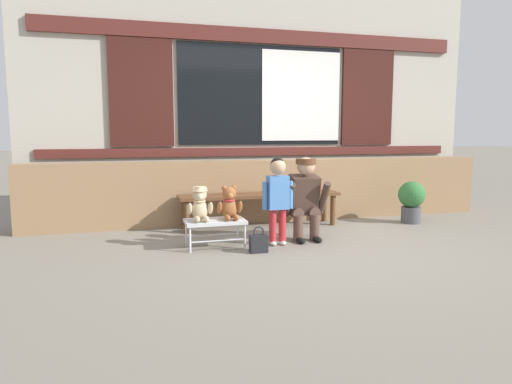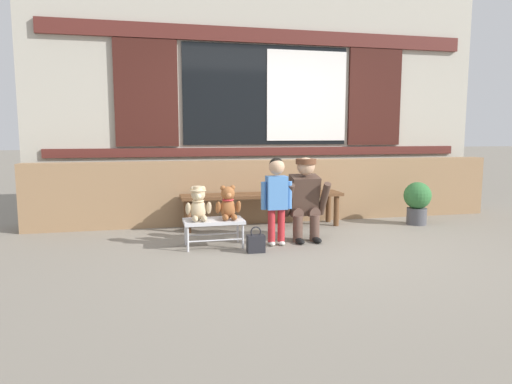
{
  "view_description": "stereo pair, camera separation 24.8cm",
  "coord_description": "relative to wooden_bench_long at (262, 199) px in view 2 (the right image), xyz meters",
  "views": [
    {
      "loc": [
        -1.91,
        -4.64,
        1.23
      ],
      "look_at": [
        -0.49,
        0.41,
        0.55
      ],
      "focal_mm": 32.51,
      "sensor_mm": 36.0,
      "label": 1
    },
    {
      "loc": [
        -1.67,
        -4.7,
        1.23
      ],
      "look_at": [
        -0.49,
        0.41,
        0.55
      ],
      "focal_mm": 32.51,
      "sensor_mm": 36.0,
      "label": 2
    }
  ],
  "objects": [
    {
      "name": "teddy_bear_with_hat",
      "position": [
        -0.92,
        -0.9,
        0.1
      ],
      "size": [
        0.28,
        0.27,
        0.36
      ],
      "color": "#CCB289",
      "rests_on": "small_display_bench"
    },
    {
      "name": "brick_low_wall",
      "position": [
        0.25,
        0.37,
        0.05
      ],
      "size": [
        6.47,
        0.25,
        0.85
      ],
      "primitive_type": "cube",
      "color": "#997551",
      "rests_on": "ground"
    },
    {
      "name": "child_standing",
      "position": [
        -0.08,
        -0.98,
        0.22
      ],
      "size": [
        0.35,
        0.18,
        0.96
      ],
      "color": "#B7282D",
      "rests_on": "ground"
    },
    {
      "name": "small_display_bench",
      "position": [
        -0.76,
        -0.9,
        -0.11
      ],
      "size": [
        0.64,
        0.36,
        0.3
      ],
      "color": "silver",
      "rests_on": "ground"
    },
    {
      "name": "ground_plane",
      "position": [
        0.25,
        -1.06,
        -0.37
      ],
      "size": [
        60.0,
        60.0,
        0.0
      ],
      "primitive_type": "plane",
      "color": "gray"
    },
    {
      "name": "shop_facade",
      "position": [
        0.26,
        0.88,
        1.44
      ],
      "size": [
        6.6,
        0.26,
        3.61
      ],
      "color": "#B7B2A3",
      "rests_on": "ground"
    },
    {
      "name": "adult_crouching",
      "position": [
        0.3,
        -0.82,
        0.11
      ],
      "size": [
        0.5,
        0.49,
        0.95
      ],
      "color": "brown",
      "rests_on": "ground"
    },
    {
      "name": "handbag_on_ground",
      "position": [
        -0.37,
        -1.23,
        -0.28
      ],
      "size": [
        0.18,
        0.11,
        0.27
      ],
      "color": "#232328",
      "rests_on": "ground"
    },
    {
      "name": "potted_plant",
      "position": [
        2.06,
        -0.29,
        -0.05
      ],
      "size": [
        0.36,
        0.36,
        0.57
      ],
      "color": "#4C4C51",
      "rests_on": "ground"
    },
    {
      "name": "wooden_bench_long",
      "position": [
        0.0,
        0.0,
        0.0
      ],
      "size": [
        2.1,
        0.4,
        0.44
      ],
      "color": "brown",
      "rests_on": "ground"
    },
    {
      "name": "teddy_bear_plain",
      "position": [
        -0.6,
        -0.9,
        0.09
      ],
      "size": [
        0.28,
        0.26,
        0.36
      ],
      "color": "#93562D",
      "rests_on": "small_display_bench"
    }
  ]
}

